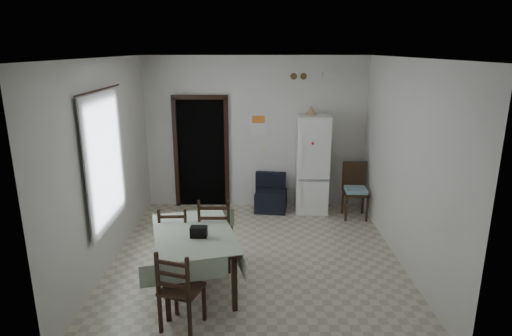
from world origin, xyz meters
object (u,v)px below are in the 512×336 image
at_px(dining_table, 195,260).
at_px(dining_chair_far_right, 216,232).
at_px(corner_chair, 356,191).
at_px(dining_chair_near_head, 181,288).
at_px(dining_chair_far_left, 175,237).
at_px(navy_seat, 271,193).
at_px(fridge, 312,164).

relative_size(dining_table, dining_chair_far_right, 1.38).
xyz_separation_m(corner_chair, dining_chair_near_head, (-2.64, -3.21, -0.02)).
bearing_deg(dining_chair_far_right, dining_table, 67.92).
bearing_deg(dining_chair_far_left, navy_seat, -123.61).
bearing_deg(corner_chair, dining_chair_near_head, -127.44).
relative_size(fridge, dining_chair_far_left, 1.93).
distance_m(navy_seat, dining_chair_far_left, 2.66).
relative_size(dining_table, dining_chair_far_left, 1.56).
distance_m(fridge, dining_chair_far_right, 2.76).
relative_size(navy_seat, dining_chair_far_right, 0.66).
height_order(dining_table, dining_chair_far_left, dining_chair_far_left).
height_order(dining_chair_far_left, dining_chair_near_head, dining_chair_near_head).
bearing_deg(fridge, dining_chair_far_right, -123.58).
bearing_deg(dining_table, dining_chair_far_left, 109.09).
bearing_deg(dining_chair_far_left, corner_chair, -148.70).
bearing_deg(corner_chair, navy_seat, 168.72).
bearing_deg(dining_table, navy_seat, 53.84).
height_order(fridge, dining_chair_far_left, fridge).
height_order(fridge, dining_chair_far_right, fridge).
height_order(fridge, dining_chair_near_head, fridge).
bearing_deg(fridge, corner_chair, -22.50).
height_order(fridge, navy_seat, fridge).
distance_m(fridge, dining_chair_near_head, 4.06).
relative_size(corner_chair, dining_chair_far_left, 1.06).
bearing_deg(dining_chair_far_right, dining_chair_near_head, 79.84).
distance_m(corner_chair, dining_chair_near_head, 4.16).
distance_m(corner_chair, dining_chair_far_left, 3.50).
relative_size(corner_chair, dining_chair_near_head, 1.04).
xyz_separation_m(navy_seat, dining_chair_far_right, (-0.86, -2.20, 0.18)).
height_order(corner_chair, dining_chair_near_head, corner_chair).
distance_m(fridge, dining_table, 3.36).
relative_size(dining_chair_far_left, dining_chair_near_head, 0.98).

